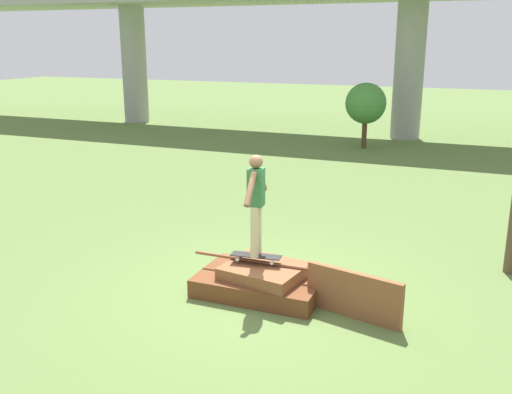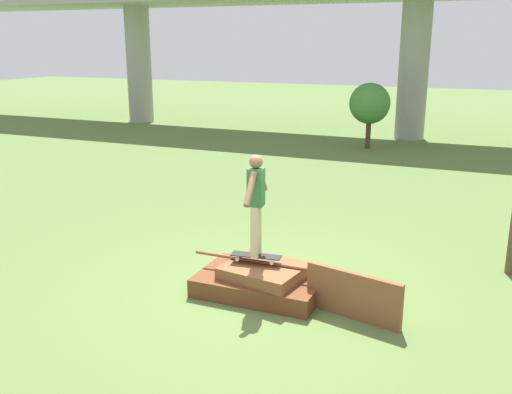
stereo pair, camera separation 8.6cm
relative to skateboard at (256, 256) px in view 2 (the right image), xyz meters
name	(u,v)px [view 2 (the right image)]	position (x,y,z in m)	size (l,w,h in m)	color
ground_plane	(261,292)	(0.06, 0.04, -0.58)	(80.00, 80.00, 0.00)	#567038
scrap_pile	(262,280)	(0.08, 0.03, -0.39)	(2.16, 1.20, 0.51)	brown
scrap_plank_loose	(353,295)	(1.52, -0.23, -0.25)	(1.38, 0.41, 0.66)	brown
skateboard	(256,256)	(0.00, 0.00, 0.00)	(0.77, 0.29, 0.09)	black
skater	(256,199)	(0.00, 0.00, 0.87)	(0.24, 1.02, 1.50)	#C6B78E
highway_overpass	(418,1)	(0.06, 15.03, 4.43)	(44.00, 4.27, 5.71)	#9E9E99
tree_behind_left	(370,104)	(-0.96, 12.36, 0.96)	(1.40, 1.40, 2.26)	#4C3823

